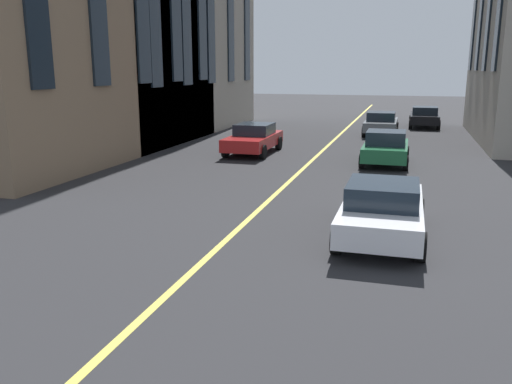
# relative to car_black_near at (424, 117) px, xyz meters

# --- Properties ---
(lane_centre_line) EXTENTS (80.00, 0.16, 0.01)m
(lane_centre_line) POSITION_rel_car_black_near_xyz_m (-18.68, 4.90, -0.70)
(lane_centre_line) COLOR #D8C64C
(lane_centre_line) RESTS_ON ground_plane
(car_black_near) EXTENTS (4.40, 1.95, 1.37)m
(car_black_near) POSITION_rel_car_black_near_xyz_m (0.00, 0.00, 0.00)
(car_black_near) COLOR black
(car_black_near) RESTS_ON ground_plane
(car_green_parked_a) EXTENTS (3.90, 1.89, 1.40)m
(car_green_parked_a) POSITION_rel_car_black_near_xyz_m (-15.02, 1.83, -0.00)
(car_green_parked_a) COLOR #1E6038
(car_green_parked_a) RESTS_ON ground_plane
(car_red_mid) EXTENTS (4.40, 1.95, 1.37)m
(car_red_mid) POSITION_rel_car_black_near_xyz_m (-13.80, 7.88, 0.00)
(car_red_mid) COLOR #B21E1E
(car_red_mid) RESTS_ON ground_plane
(car_white_trailing) EXTENTS (4.40, 1.95, 1.37)m
(car_white_trailing) POSITION_rel_car_black_near_xyz_m (-25.04, 1.44, 0.00)
(car_white_trailing) COLOR silver
(car_white_trailing) RESTS_ON ground_plane
(car_grey_parked_b) EXTENTS (4.40, 1.95, 1.37)m
(car_grey_parked_b) POSITION_rel_car_black_near_xyz_m (-5.05, 2.56, 0.00)
(car_grey_parked_b) COLOR slate
(car_grey_parked_b) RESTS_ON ground_plane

